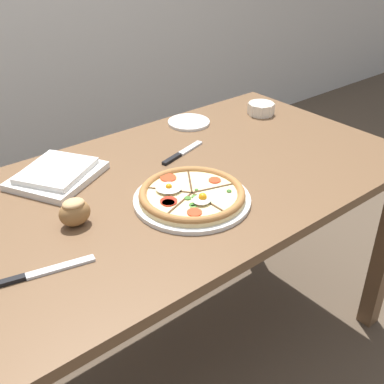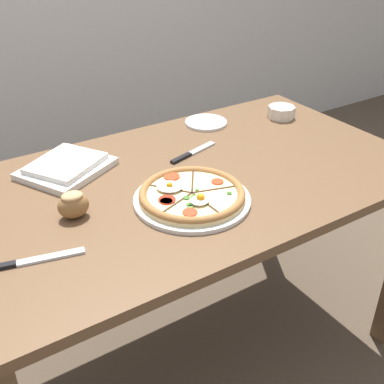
{
  "view_description": "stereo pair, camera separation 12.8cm",
  "coord_description": "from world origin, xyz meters",
  "px_view_note": "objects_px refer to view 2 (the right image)",
  "views": [
    {
      "loc": [
        -0.77,
        -0.98,
        1.42
      ],
      "look_at": [
        -0.07,
        -0.13,
        0.76
      ],
      "focal_mm": 45.0,
      "sensor_mm": 36.0,
      "label": 1
    },
    {
      "loc": [
        -0.66,
        -1.05,
        1.42
      ],
      "look_at": [
        -0.07,
        -0.13,
        0.76
      ],
      "focal_mm": 45.0,
      "sensor_mm": 36.0,
      "label": 2
    }
  ],
  "objects_px": {
    "ramekin_bowl": "(281,112)",
    "bread_piece_near": "(73,204)",
    "dining_table": "(189,205)",
    "napkin_folded": "(66,167)",
    "pizza": "(192,196)",
    "knife_spare": "(24,262)",
    "knife_main": "(193,153)",
    "side_saucer": "(206,123)"
  },
  "relations": [
    {
      "from": "dining_table",
      "to": "ramekin_bowl",
      "type": "height_order",
      "value": "ramekin_bowl"
    },
    {
      "from": "bread_piece_near",
      "to": "knife_spare",
      "type": "distance_m",
      "value": 0.21
    },
    {
      "from": "ramekin_bowl",
      "to": "bread_piece_near",
      "type": "relative_size",
      "value": 1.23
    },
    {
      "from": "ramekin_bowl",
      "to": "knife_spare",
      "type": "height_order",
      "value": "ramekin_bowl"
    },
    {
      "from": "dining_table",
      "to": "side_saucer",
      "type": "relative_size",
      "value": 9.17
    },
    {
      "from": "pizza",
      "to": "napkin_folded",
      "type": "height_order",
      "value": "pizza"
    },
    {
      "from": "knife_main",
      "to": "pizza",
      "type": "bearing_deg",
      "value": -138.89
    },
    {
      "from": "knife_main",
      "to": "knife_spare",
      "type": "xyz_separation_m",
      "value": [
        -0.62,
        -0.26,
        0.0
      ]
    },
    {
      "from": "pizza",
      "to": "bread_piece_near",
      "type": "height_order",
      "value": "bread_piece_near"
    },
    {
      "from": "knife_main",
      "to": "knife_spare",
      "type": "bearing_deg",
      "value": -172.49
    },
    {
      "from": "ramekin_bowl",
      "to": "side_saucer",
      "type": "height_order",
      "value": "ramekin_bowl"
    },
    {
      "from": "dining_table",
      "to": "ramekin_bowl",
      "type": "relative_size",
      "value": 13.51
    },
    {
      "from": "pizza",
      "to": "dining_table",
      "type": "bearing_deg",
      "value": 60.85
    },
    {
      "from": "dining_table",
      "to": "knife_main",
      "type": "xyz_separation_m",
      "value": [
        0.09,
        0.12,
        0.1
      ]
    },
    {
      "from": "bread_piece_near",
      "to": "side_saucer",
      "type": "distance_m",
      "value": 0.71
    },
    {
      "from": "side_saucer",
      "to": "napkin_folded",
      "type": "bearing_deg",
      "value": -171.97
    },
    {
      "from": "ramekin_bowl",
      "to": "dining_table",
      "type": "bearing_deg",
      "value": -159.74
    },
    {
      "from": "knife_main",
      "to": "knife_spare",
      "type": "distance_m",
      "value": 0.67
    },
    {
      "from": "pizza",
      "to": "side_saucer",
      "type": "height_order",
      "value": "pizza"
    },
    {
      "from": "ramekin_bowl",
      "to": "napkin_folded",
      "type": "relative_size",
      "value": 0.33
    },
    {
      "from": "pizza",
      "to": "knife_main",
      "type": "xyz_separation_m",
      "value": [
        0.16,
        0.24,
        -0.01
      ]
    },
    {
      "from": "pizza",
      "to": "knife_spare",
      "type": "height_order",
      "value": "pizza"
    },
    {
      "from": "side_saucer",
      "to": "knife_main",
      "type": "bearing_deg",
      "value": -133.87
    },
    {
      "from": "napkin_folded",
      "to": "side_saucer",
      "type": "height_order",
      "value": "napkin_folded"
    },
    {
      "from": "ramekin_bowl",
      "to": "knife_main",
      "type": "bearing_deg",
      "value": -169.92
    },
    {
      "from": "ramekin_bowl",
      "to": "bread_piece_near",
      "type": "xyz_separation_m",
      "value": [
        -0.9,
        -0.22,
        0.01
      ]
    },
    {
      "from": "ramekin_bowl",
      "to": "knife_main",
      "type": "relative_size",
      "value": 0.53
    },
    {
      "from": "dining_table",
      "to": "bread_piece_near",
      "type": "xyz_separation_m",
      "value": [
        -0.36,
        -0.02,
        0.14
      ]
    },
    {
      "from": "bread_piece_near",
      "to": "knife_spare",
      "type": "height_order",
      "value": "bread_piece_near"
    },
    {
      "from": "napkin_folded",
      "to": "pizza",
      "type": "bearing_deg",
      "value": -57.16
    },
    {
      "from": "napkin_folded",
      "to": "side_saucer",
      "type": "bearing_deg",
      "value": 8.03
    },
    {
      "from": "bread_piece_near",
      "to": "knife_spare",
      "type": "relative_size",
      "value": 0.33
    },
    {
      "from": "dining_table",
      "to": "knife_main",
      "type": "distance_m",
      "value": 0.18
    },
    {
      "from": "dining_table",
      "to": "knife_spare",
      "type": "xyz_separation_m",
      "value": [
        -0.53,
        -0.14,
        0.1
      ]
    },
    {
      "from": "pizza",
      "to": "napkin_folded",
      "type": "distance_m",
      "value": 0.41
    },
    {
      "from": "pizza",
      "to": "knife_main",
      "type": "distance_m",
      "value": 0.29
    },
    {
      "from": "dining_table",
      "to": "pizza",
      "type": "relative_size",
      "value": 4.42
    },
    {
      "from": "dining_table",
      "to": "napkin_folded",
      "type": "xyz_separation_m",
      "value": [
        -0.29,
        0.22,
        0.12
      ]
    },
    {
      "from": "ramekin_bowl",
      "to": "napkin_folded",
      "type": "xyz_separation_m",
      "value": [
        -0.83,
        0.02,
        -0.01
      ]
    },
    {
      "from": "napkin_folded",
      "to": "knife_main",
      "type": "distance_m",
      "value": 0.4
    },
    {
      "from": "dining_table",
      "to": "knife_spare",
      "type": "relative_size",
      "value": 5.45
    },
    {
      "from": "pizza",
      "to": "side_saucer",
      "type": "bearing_deg",
      "value": 51.82
    }
  ]
}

